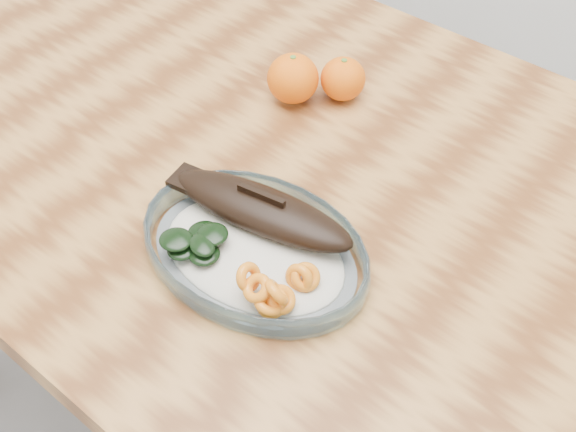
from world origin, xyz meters
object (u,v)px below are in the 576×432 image
(orange_left, at_px, (293,78))
(orange_right, at_px, (343,79))
(plated_meal, at_px, (254,245))
(dining_table, at_px, (264,199))

(orange_left, relative_size, orange_right, 1.14)
(plated_meal, relative_size, orange_right, 8.56)
(plated_meal, bearing_deg, orange_left, 115.39)
(orange_left, height_order, orange_right, orange_left)
(orange_left, bearing_deg, dining_table, -73.00)
(orange_left, xyz_separation_m, orange_right, (0.05, 0.05, -0.00))
(dining_table, height_order, plated_meal, plated_meal)
(plated_meal, bearing_deg, dining_table, 123.14)
(orange_right, bearing_deg, plated_meal, -71.76)
(dining_table, bearing_deg, orange_left, 107.00)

